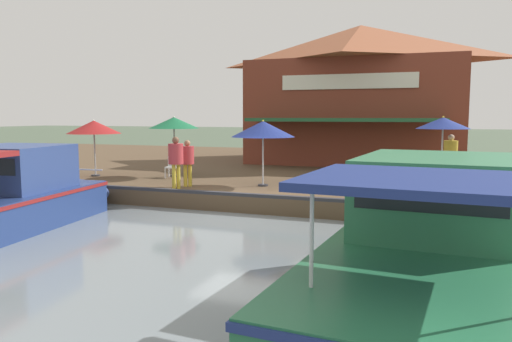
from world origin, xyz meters
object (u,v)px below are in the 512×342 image
cafe_chair_facing_river (419,172)px  patio_umbrella_far_corner (94,127)px  waterfront_restaurant (359,93)px  patio_umbrella_near_quay_edge (443,123)px  cafe_chair_back_row_seat (508,183)px  cafe_chair_under_first_umbrella (172,166)px  person_at_quay_edge (451,152)px  patio_umbrella_mid_patio_left (263,129)px  person_near_entrance (176,156)px  motorboat_nearest_quay (5,198)px  motorboat_distant_upstream (432,245)px  cafe_chair_far_corner_seat (400,167)px  person_mid_patio (187,158)px  patio_umbrella_by_entrance (174,123)px  cafe_chair_beside_entrance (366,174)px  tree_behind_restaurant (348,72)px

cafe_chair_facing_river → patio_umbrella_far_corner: bearing=-81.8°
waterfront_restaurant → patio_umbrella_near_quay_edge: (8.30, 4.25, -1.48)m
cafe_chair_back_row_seat → cafe_chair_under_first_umbrella: (-1.02, -12.06, 0.00)m
waterfront_restaurant → person_at_quay_edge: size_ratio=6.23×
patio_umbrella_near_quay_edge → cafe_chair_under_first_umbrella: 10.44m
patio_umbrella_mid_patio_left → patio_umbrella_near_quay_edge: patio_umbrella_near_quay_edge is taller
cafe_chair_back_row_seat → person_near_entrance: size_ratio=0.48×
motorboat_nearest_quay → motorboat_distant_upstream: (1.39, 11.01, 0.05)m
patio_umbrella_mid_patio_left → cafe_chair_back_row_seat: size_ratio=2.76×
cafe_chair_far_corner_seat → person_mid_patio: size_ratio=0.52×
patio_umbrella_near_quay_edge → patio_umbrella_by_entrance: bearing=-83.8°
cafe_chair_under_first_umbrella → waterfront_restaurant: bearing=148.9°
patio_umbrella_mid_patio_left → motorboat_distant_upstream: size_ratio=0.27×
cafe_chair_under_first_umbrella → person_at_quay_edge: size_ratio=0.47×
person_at_quay_edge → motorboat_distant_upstream: (11.23, -0.45, -0.84)m
cafe_chair_facing_river → person_mid_patio: bearing=-67.3°
patio_umbrella_by_entrance → patio_umbrella_near_quay_edge: bearing=96.2°
cafe_chair_facing_river → person_near_entrance: size_ratio=0.48×
patio_umbrella_near_quay_edge → cafe_chair_far_corner_seat: patio_umbrella_near_quay_edge is taller
patio_umbrella_by_entrance → patio_umbrella_mid_patio_left: size_ratio=1.05×
patio_umbrella_by_entrance → patio_umbrella_near_quay_edge: size_ratio=1.00×
cafe_chair_under_first_umbrella → motorboat_distant_upstream: (8.75, 10.04, -0.18)m
patio_umbrella_mid_patio_left → person_at_quay_edge: bearing=119.2°
waterfront_restaurant → patio_umbrella_near_quay_edge: waterfront_restaurant is taller
person_mid_patio → person_at_quay_edge: 9.81m
person_mid_patio → cafe_chair_facing_river: bearing=112.7°
motorboat_nearest_quay → cafe_chair_facing_river: bearing=129.3°
cafe_chair_facing_river → cafe_chair_under_first_umbrella: same height
patio_umbrella_mid_patio_left → cafe_chair_back_row_seat: (0.02, 7.82, -1.55)m
patio_umbrella_near_quay_edge → motorboat_distant_upstream: bearing=-0.8°
cafe_chair_beside_entrance → cafe_chair_far_corner_seat: size_ratio=1.00×
motorboat_nearest_quay → patio_umbrella_mid_patio_left: bearing=140.6°
person_mid_patio → motorboat_distant_upstream: bearing=50.9°
cafe_chair_beside_entrance → motorboat_nearest_quay: (7.29, -8.70, -0.23)m
patio_umbrella_mid_patio_left → cafe_chair_under_first_umbrella: patio_umbrella_mid_patio_left is taller
person_at_quay_edge → patio_umbrella_by_entrance: bearing=-78.9°
cafe_chair_under_first_umbrella → tree_behind_restaurant: 13.69m
motorboat_distant_upstream → cafe_chair_facing_river: bearing=-176.6°
motorboat_distant_upstream → tree_behind_restaurant: tree_behind_restaurant is taller
cafe_chair_beside_entrance → cafe_chair_under_first_umbrella: same height
patio_umbrella_far_corner → cafe_chair_under_first_umbrella: 3.65m
patio_umbrella_near_quay_edge → person_mid_patio: bearing=-67.0°
cafe_chair_under_first_umbrella → motorboat_nearest_quay: 7.42m
patio_umbrella_far_corner → patio_umbrella_by_entrance: bearing=109.1°
cafe_chair_beside_entrance → person_near_entrance: bearing=-65.2°
cafe_chair_back_row_seat → motorboat_distant_upstream: motorboat_distant_upstream is taller
patio_umbrella_far_corner → person_near_entrance: patio_umbrella_far_corner is taller
waterfront_restaurant → patio_umbrella_mid_patio_left: 11.10m
cafe_chair_far_corner_seat → motorboat_nearest_quay: bearing=-43.8°
person_at_quay_edge → patio_umbrella_far_corner: bearing=-77.1°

